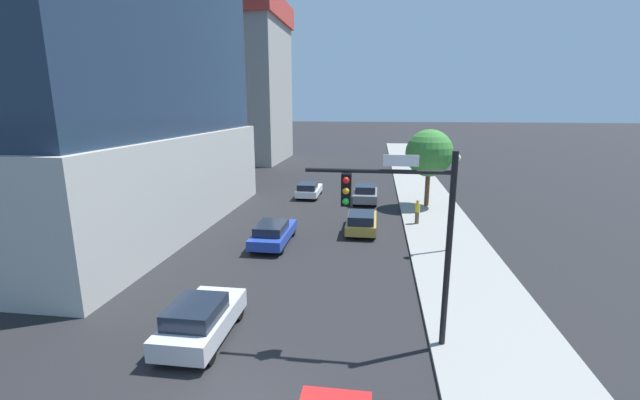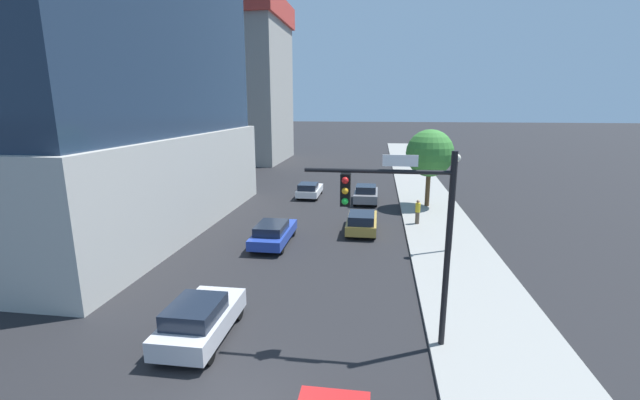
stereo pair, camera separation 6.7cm
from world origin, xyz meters
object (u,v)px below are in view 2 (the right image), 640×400
at_px(car_white, 309,190).
at_px(car_gold, 362,222).
at_px(traffic_light_pole, 404,217).
at_px(pedestrian_yellow_shirt, 418,212).
at_px(car_blue, 273,233).
at_px(car_silver, 200,319).
at_px(street_tree, 430,153).
at_px(street_lamp, 455,188).
at_px(car_gray, 366,194).
at_px(construction_building, 238,74).

xyz_separation_m(car_white, car_gold, (5.08, -9.85, 0.03)).
height_order(traffic_light_pole, car_gold, traffic_light_pole).
bearing_deg(car_white, pedestrian_yellow_shirt, -41.78).
bearing_deg(car_blue, car_silver, -90.00).
height_order(street_tree, car_gold, street_tree).
xyz_separation_m(traffic_light_pole, car_silver, (-6.88, -0.64, -3.78)).
bearing_deg(pedestrian_yellow_shirt, street_tree, 77.15).
relative_size(traffic_light_pole, car_white, 1.59).
distance_m(street_lamp, car_gray, 12.95).
relative_size(street_lamp, car_white, 1.31).
distance_m(construction_building, car_blue, 41.36).
distance_m(car_blue, car_gray, 12.58).
height_order(construction_building, car_silver, construction_building).
distance_m(construction_building, car_gold, 40.76).
bearing_deg(car_blue, construction_building, 111.30).
bearing_deg(street_tree, car_white, 166.07).
height_order(street_lamp, pedestrian_yellow_shirt, street_lamp).
distance_m(street_tree, car_blue, 14.96).
xyz_separation_m(traffic_light_pole, street_tree, (3.12, 20.13, -0.17)).
xyz_separation_m(traffic_light_pole, car_blue, (-6.88, 9.63, -3.83)).
bearing_deg(pedestrian_yellow_shirt, car_silver, -119.66).
relative_size(car_silver, car_gray, 1.01).
height_order(traffic_light_pole, car_white, traffic_light_pole).
relative_size(traffic_light_pole, pedestrian_yellow_shirt, 3.95).
height_order(traffic_light_pole, street_lamp, traffic_light_pole).
relative_size(car_silver, car_gold, 0.96).
relative_size(street_lamp, street_tree, 0.88).
distance_m(car_white, car_gold, 11.09).
relative_size(car_white, car_gray, 1.00).
bearing_deg(street_lamp, car_blue, 179.79).
bearing_deg(car_white, street_tree, -13.93).
bearing_deg(pedestrian_yellow_shirt, street_lamp, -75.34).
relative_size(street_tree, car_white, 1.48).
bearing_deg(pedestrian_yellow_shirt, car_white, 138.22).
bearing_deg(traffic_light_pole, car_gray, 94.85).
distance_m(traffic_light_pole, car_gold, 13.45).
relative_size(street_tree, car_gray, 1.48).
xyz_separation_m(street_tree, car_gray, (-4.92, 1.01, -3.61)).
xyz_separation_m(street_lamp, car_blue, (-10.13, 0.04, -3.00)).
xyz_separation_m(car_silver, car_white, (-0.00, 23.25, -0.09)).
bearing_deg(construction_building, car_white, -59.00).
height_order(street_tree, pedestrian_yellow_shirt, street_tree).
bearing_deg(pedestrian_yellow_shirt, car_gray, 120.12).
bearing_deg(car_white, construction_building, 121.00).
bearing_deg(traffic_light_pole, car_gold, 98.00).
xyz_separation_m(street_tree, car_silver, (-10.00, -20.77, -3.60)).
bearing_deg(car_gold, car_white, 117.29).
bearing_deg(traffic_light_pole, street_lamp, 71.25).
relative_size(car_gold, pedestrian_yellow_shirt, 2.62).
relative_size(street_tree, car_silver, 1.47).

